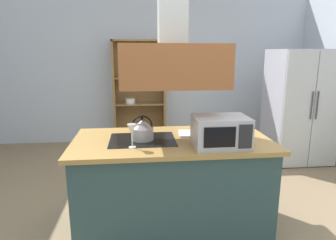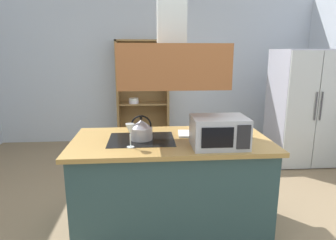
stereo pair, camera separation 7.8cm
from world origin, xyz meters
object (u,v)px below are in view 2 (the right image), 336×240
dish_cabinet (143,98)px  microwave (219,132)px  refrigerator (303,107)px  wine_glass_on_counter (130,130)px  kettle (141,130)px  cutting_board (196,134)px

dish_cabinet → microwave: 3.15m
refrigerator → wine_glass_on_counter: (-2.55, -1.85, 0.19)m
kettle → wine_glass_on_counter: 0.24m
microwave → wine_glass_on_counter: size_ratio=2.23×
microwave → cutting_board: bearing=109.1°
microwave → wine_glass_on_counter: (-0.75, 0.04, 0.02)m
refrigerator → cutting_board: bearing=-142.1°
cutting_board → kettle: bearing=-166.8°
refrigerator → wine_glass_on_counter: 3.15m
microwave → wine_glass_on_counter: bearing=177.2°
kettle → microwave: bearing=-21.2°
microwave → kettle: bearing=158.8°
dish_cabinet → wine_glass_on_counter: bearing=-91.7°
dish_cabinet → kettle: 2.82m
kettle → cutting_board: kettle is taller
cutting_board → microwave: microwave is taller
dish_cabinet → cutting_board: (0.53, -2.69, 0.06)m
dish_cabinet → cutting_board: dish_cabinet is taller
cutting_board → wine_glass_on_counter: wine_glass_on_counter is taller
refrigerator → wine_glass_on_counter: bearing=-144.1°
kettle → wine_glass_on_counter: kettle is taller
kettle → wine_glass_on_counter: bearing=-112.4°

